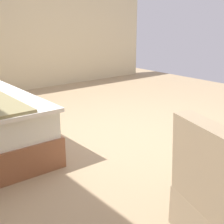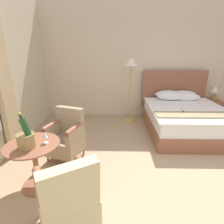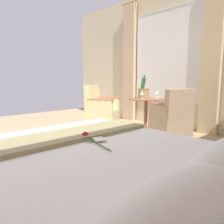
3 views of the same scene
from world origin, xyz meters
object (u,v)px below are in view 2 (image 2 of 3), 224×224
nightstand (211,110)px  champagne_bucket (26,138)px  wine_glass_near_edge (21,133)px  side_table_round (35,162)px  bed (184,116)px  armchair_by_window (66,137)px  armchair_facing_bed (67,199)px  floor_lamp_brass (131,69)px  wine_glass_near_bucket (45,136)px  bedside_lamp (215,90)px

nightstand → champagne_bucket: bearing=-143.9°
champagne_bucket → wine_glass_near_edge: bearing=131.3°
wine_glass_near_edge → side_table_round: bearing=-29.7°
bed → armchair_by_window: (-2.53, -1.20, 0.05)m
nightstand → armchair_by_window: armchair_by_window is taller
bed → armchair_facing_bed: bearing=-129.5°
armchair_by_window → armchair_facing_bed: (0.39, -1.39, 0.01)m
floor_lamp_brass → champagne_bucket: size_ratio=3.51×
side_table_round → armchair_by_window: (0.23, 0.74, 0.01)m
nightstand → armchair_by_window: size_ratio=0.60×
nightstand → wine_glass_near_bucket: size_ratio=3.60×
wine_glass_near_edge → armchair_by_window: armchair_by_window is taller
wine_glass_near_bucket → wine_glass_near_edge: (-0.37, 0.08, -0.00)m
armchair_by_window → bed: bearing=25.5°
nightstand → armchair_facing_bed: 4.67m
nightstand → floor_lamp_brass: (-2.34, -0.21, 1.16)m
bed → side_table_round: (-2.76, -1.95, 0.04)m
nightstand → armchair_by_window: 4.13m
armchair_facing_bed → bed: bearing=50.5°
bedside_lamp → champagne_bucket: 4.78m
side_table_round → armchair_facing_bed: bearing=-46.4°
nightstand → wine_glass_near_bucket: 4.59m
nightstand → armchair_facing_bed: armchair_facing_bed is taller
wine_glass_near_bucket → champagne_bucket: bearing=-148.6°
bedside_lamp → champagne_bucket: bearing=-143.9°
champagne_bucket → bedside_lamp: bearing=36.1°
wine_glass_near_edge → armchair_by_window: 0.85m
side_table_round → wine_glass_near_edge: 0.44m
nightstand → side_table_round: side_table_round is taller
nightstand → bedside_lamp: (-0.00, 0.00, 0.55)m
side_table_round → bedside_lamp: bearing=35.4°
bedside_lamp → wine_glass_near_edge: (-4.03, -2.62, -0.04)m
floor_lamp_brass → wine_glass_near_edge: size_ratio=11.73×
wine_glass_near_edge → armchair_facing_bed: size_ratio=0.15×
bed → bedside_lamp: size_ratio=5.03×
bedside_lamp → side_table_round: size_ratio=0.58×
floor_lamp_brass → armchair_by_window: 2.41m
bed → floor_lamp_brass: floor_lamp_brass is taller
floor_lamp_brass → bed: bearing=-24.5°
nightstand → bedside_lamp: bearing=180.0°
nightstand → wine_glass_near_bucket: wine_glass_near_bucket is taller
side_table_round → nightstand: bearing=35.4°
floor_lamp_brass → champagne_bucket: bearing=-120.2°
champagne_bucket → armchair_by_window: champagne_bucket is taller
bed → nightstand: bed is taller
floor_lamp_brass → side_table_round: floor_lamp_brass is taller
wine_glass_near_bucket → wine_glass_near_edge: 0.37m
nightstand → floor_lamp_brass: size_ratio=0.33×
bedside_lamp → champagne_bucket: size_ratio=0.86×
wine_glass_near_bucket → floor_lamp_brass: bearing=61.9°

